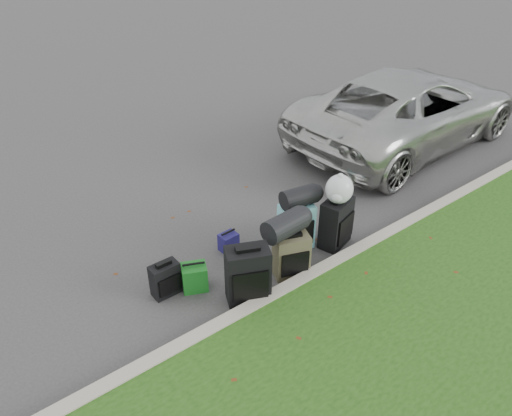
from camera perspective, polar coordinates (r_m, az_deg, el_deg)
ground at (r=7.37m, az=1.57°, el=-4.01°), size 120.00×120.00×0.00m
curb at (r=6.75m, az=6.98°, el=-7.47°), size 120.00×0.18×0.15m
suv at (r=10.55m, az=17.00°, el=10.86°), size 5.38×2.64×1.47m
suitcase_small_black at (r=6.49m, az=-10.32°, el=-8.02°), size 0.37×0.21×0.46m
suitcase_large_black_left at (r=6.20m, az=-0.94°, el=-7.66°), size 0.62×0.51×0.77m
suitcase_olive at (r=6.64m, az=4.05°, el=-5.41°), size 0.53×0.43×0.63m
suitcase_teal at (r=7.14m, az=4.60°, el=-2.10°), size 0.54×0.41×0.69m
suitcase_large_black_right at (r=7.24m, az=9.13°, el=-1.66°), size 0.56×0.42×0.74m
tote_green at (r=6.54m, az=-7.04°, el=-7.86°), size 0.39×0.36×0.36m
tote_navy at (r=7.17m, az=-3.16°, el=-3.91°), size 0.26×0.21×0.27m
duffel_left at (r=6.37m, az=3.35°, el=-1.98°), size 0.61×0.36×0.32m
duffel_right at (r=6.88m, az=4.96°, el=1.26°), size 0.54×0.36×0.28m
trash_bag at (r=6.92m, az=9.50°, el=2.15°), size 0.40×0.40×0.40m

